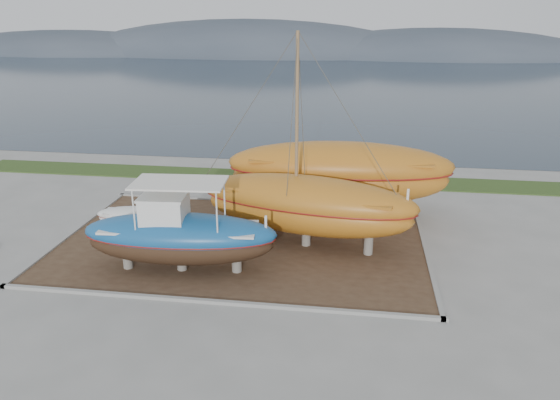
% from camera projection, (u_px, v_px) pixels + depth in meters
% --- Properties ---
extents(ground, '(140.00, 140.00, 0.00)m').
position_uv_depth(ground, '(224.00, 279.00, 23.97)').
color(ground, gray).
rests_on(ground, ground).
extents(dirt_patch, '(18.00, 12.00, 0.06)m').
position_uv_depth(dirt_patch, '(243.00, 242.00, 27.70)').
color(dirt_patch, '#422D1E').
rests_on(dirt_patch, ground).
extents(curb_frame, '(18.60, 12.60, 0.15)m').
position_uv_depth(curb_frame, '(242.00, 242.00, 27.68)').
color(curb_frame, gray).
rests_on(curb_frame, ground).
extents(grass_strip, '(44.00, 3.00, 0.08)m').
position_uv_depth(grass_strip, '(276.00, 177.00, 38.44)').
color(grass_strip, '#284219').
rests_on(grass_strip, ground).
extents(sea, '(260.00, 100.00, 0.04)m').
position_uv_depth(sea, '(326.00, 82.00, 89.36)').
color(sea, '#1D2C3A').
rests_on(sea, ground).
extents(mountain_ridge, '(200.00, 36.00, 20.00)m').
position_uv_depth(mountain_ridge, '(340.00, 55.00, 140.74)').
color(mountain_ridge, '#333D49').
rests_on(mountain_ridge, ground).
extents(blue_caique, '(8.84, 3.31, 4.17)m').
position_uv_depth(blue_caique, '(180.00, 227.00, 24.07)').
color(blue_caique, '#175592').
rests_on(blue_caique, dirt_patch).
extents(white_dinghy, '(4.11, 1.92, 1.19)m').
position_uv_depth(white_dinghy, '(135.00, 219.00, 29.12)').
color(white_dinghy, silver).
rests_on(white_dinghy, dirt_patch).
extents(orange_sailboat, '(11.26, 5.31, 10.28)m').
position_uv_depth(orange_sailboat, '(308.00, 145.00, 25.64)').
color(orange_sailboat, '#AD661A').
rests_on(orange_sailboat, dirt_patch).
extents(orange_bare_hull, '(12.75, 4.27, 4.13)m').
position_uv_depth(orange_bare_hull, '(339.00, 180.00, 30.72)').
color(orange_bare_hull, '#AD661A').
rests_on(orange_bare_hull, dirt_patch).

